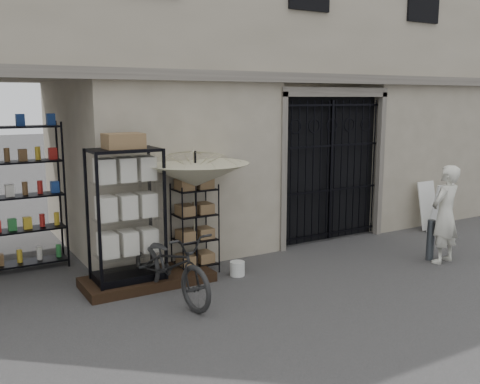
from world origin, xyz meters
TOP-DOWN VIEW (x-y plane):
  - ground at (0.00, 0.00)m, footprint 80.00×80.00m
  - main_building at (0.00, 4.00)m, footprint 14.00×4.00m
  - iron_gate at (1.75, 2.28)m, footprint 2.50×0.21m
  - step_platform at (-2.40, 1.55)m, footprint 2.00×0.90m
  - display_cabinet at (-2.72, 1.52)m, footprint 1.01×0.64m
  - wire_rack at (-1.48, 1.72)m, footprint 0.71×0.55m
  - market_umbrella at (-1.53, 1.57)m, footprint 1.58×1.61m
  - white_bucket at (-0.98, 1.18)m, footprint 0.32×0.32m
  - bicycle at (-2.33, 0.79)m, footprint 0.84×1.13m
  - steel_bollard at (2.45, 0.16)m, footprint 0.17×0.17m
  - shopkeeper at (2.53, -0.05)m, footprint 0.90×1.82m
  - easel_sign at (4.24, 1.57)m, footprint 0.50×0.58m

SIDE VIEW (x-z plane):
  - ground at x=0.00m, z-range 0.00..0.00m
  - bicycle at x=-2.33m, z-range -0.98..0.98m
  - shopkeeper at x=2.53m, z-range -0.21..0.21m
  - step_platform at x=-2.40m, z-range 0.00..0.15m
  - white_bucket at x=-0.98m, z-range 0.00..0.24m
  - steel_bollard at x=2.45m, z-range 0.00..0.74m
  - easel_sign at x=4.24m, z-range 0.02..1.07m
  - wire_rack at x=-1.48m, z-range -0.02..1.48m
  - display_cabinet at x=-2.72m, z-range -0.04..2.14m
  - iron_gate at x=1.75m, z-range 0.00..3.00m
  - market_umbrella at x=-1.53m, z-range 0.54..3.01m
  - main_building at x=0.00m, z-range 0.00..9.00m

